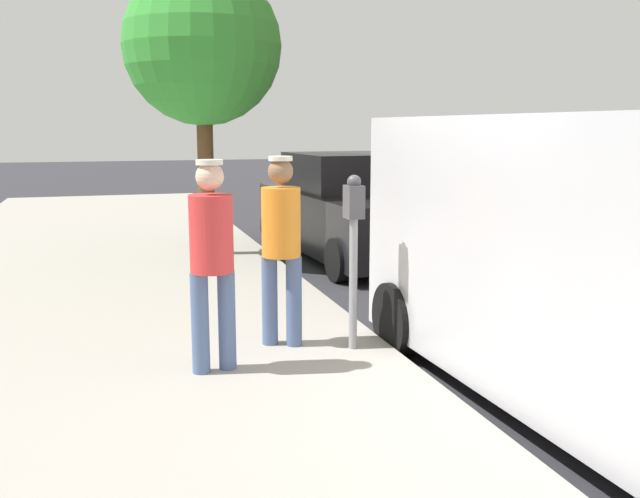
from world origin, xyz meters
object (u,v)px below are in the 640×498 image
parked_sedan_behind (350,210)px  street_tree (202,47)px  pedestrian_in_orange (281,239)px  pedestrian_in_red (212,252)px  parking_meter_near (354,232)px

parked_sedan_behind → street_tree: bearing=-2.1°
pedestrian_in_orange → parked_sedan_behind: 5.20m
pedestrian_in_red → pedestrian_in_orange: size_ratio=1.00×
pedestrian_in_red → street_tree: 5.70m
parking_meter_near → street_tree: street_tree is taller
parked_sedan_behind → street_tree: size_ratio=1.06×
parking_meter_near → pedestrian_in_orange: pedestrian_in_orange is taller
parking_meter_near → parked_sedan_behind: size_ratio=0.34×
parking_meter_near → pedestrian_in_orange: size_ratio=0.91×
pedestrian_in_orange → street_tree: street_tree is taller
pedestrian_in_orange → parked_sedan_behind: bearing=-115.9°
parking_meter_near → pedestrian_in_orange: bearing=-26.6°
parked_sedan_behind → street_tree: street_tree is taller
pedestrian_in_orange → parked_sedan_behind: (-2.27, -4.67, -0.36)m
pedestrian_in_red → parked_sedan_behind: pedestrian_in_red is taller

